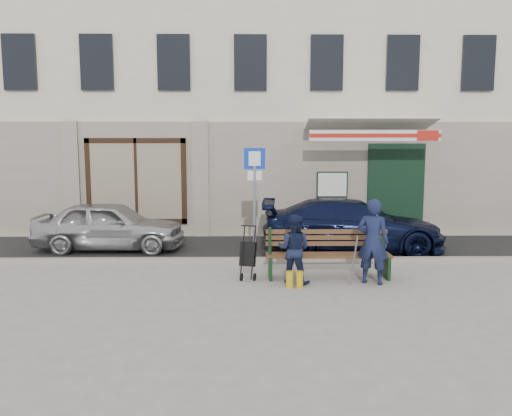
{
  "coord_description": "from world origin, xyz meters",
  "views": [
    {
      "loc": [
        -0.04,
        -9.11,
        2.55
      ],
      "look_at": [
        0.11,
        1.6,
        1.2
      ],
      "focal_mm": 35.0,
      "sensor_mm": 36.0,
      "label": 1
    }
  ],
  "objects_px": {
    "car_silver": "(110,226)",
    "car_navy": "(352,225)",
    "woman": "(294,249)",
    "bench": "(326,254)",
    "stroller": "(248,255)",
    "man": "(373,241)",
    "parking_sign": "(255,187)"
  },
  "relations": [
    {
      "from": "bench",
      "to": "stroller",
      "type": "xyz_separation_m",
      "value": [
        -1.5,
        -0.01,
        -0.01
      ]
    },
    {
      "from": "bench",
      "to": "woman",
      "type": "relative_size",
      "value": 1.86
    },
    {
      "from": "car_navy",
      "to": "man",
      "type": "distance_m",
      "value": 2.93
    },
    {
      "from": "man",
      "to": "stroller",
      "type": "xyz_separation_m",
      "value": [
        -2.3,
        0.41,
        -0.34
      ]
    },
    {
      "from": "car_silver",
      "to": "stroller",
      "type": "xyz_separation_m",
      "value": [
        3.37,
        -2.63,
        -0.16
      ]
    },
    {
      "from": "bench",
      "to": "stroller",
      "type": "distance_m",
      "value": 1.5
    },
    {
      "from": "stroller",
      "to": "woman",
      "type": "bearing_deg",
      "value": -6.87
    },
    {
      "from": "parking_sign",
      "to": "bench",
      "type": "bearing_deg",
      "value": -55.01
    },
    {
      "from": "car_silver",
      "to": "parking_sign",
      "type": "xyz_separation_m",
      "value": [
        3.51,
        -1.16,
        1.05
      ]
    },
    {
      "from": "car_silver",
      "to": "woman",
      "type": "bearing_deg",
      "value": -123.88
    },
    {
      "from": "woman",
      "to": "stroller",
      "type": "height_order",
      "value": "woman"
    },
    {
      "from": "car_navy",
      "to": "parking_sign",
      "type": "height_order",
      "value": "parking_sign"
    },
    {
      "from": "parking_sign",
      "to": "bench",
      "type": "height_order",
      "value": "parking_sign"
    },
    {
      "from": "bench",
      "to": "man",
      "type": "relative_size",
      "value": 1.51
    },
    {
      "from": "bench",
      "to": "man",
      "type": "xyz_separation_m",
      "value": [
        0.8,
        -0.42,
        0.34
      ]
    },
    {
      "from": "man",
      "to": "woman",
      "type": "relative_size",
      "value": 1.23
    },
    {
      "from": "car_silver",
      "to": "stroller",
      "type": "bearing_deg",
      "value": -126.54
    },
    {
      "from": "parking_sign",
      "to": "car_navy",
      "type": "bearing_deg",
      "value": 15.56
    },
    {
      "from": "car_navy",
      "to": "parking_sign",
      "type": "distance_m",
      "value": 2.79
    },
    {
      "from": "man",
      "to": "parking_sign",
      "type": "bearing_deg",
      "value": -17.59
    },
    {
      "from": "stroller",
      "to": "car_navy",
      "type": "bearing_deg",
      "value": 60.84
    },
    {
      "from": "car_silver",
      "to": "woman",
      "type": "xyz_separation_m",
      "value": [
        4.22,
        -2.99,
        0.04
      ]
    },
    {
      "from": "man",
      "to": "woman",
      "type": "height_order",
      "value": "man"
    },
    {
      "from": "car_silver",
      "to": "car_navy",
      "type": "xyz_separation_m",
      "value": [
        5.89,
        -0.12,
        0.02
      ]
    },
    {
      "from": "parking_sign",
      "to": "stroller",
      "type": "distance_m",
      "value": 1.91
    },
    {
      "from": "bench",
      "to": "car_silver",
      "type": "bearing_deg",
      "value": 151.74
    },
    {
      "from": "parking_sign",
      "to": "man",
      "type": "relative_size",
      "value": 1.57
    },
    {
      "from": "man",
      "to": "car_silver",
      "type": "bearing_deg",
      "value": -4.69
    },
    {
      "from": "man",
      "to": "stroller",
      "type": "distance_m",
      "value": 2.36
    },
    {
      "from": "car_navy",
      "to": "parking_sign",
      "type": "relative_size",
      "value": 1.74
    },
    {
      "from": "man",
      "to": "woman",
      "type": "distance_m",
      "value": 1.46
    },
    {
      "from": "bench",
      "to": "car_navy",
      "type": "bearing_deg",
      "value": 67.85
    }
  ]
}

